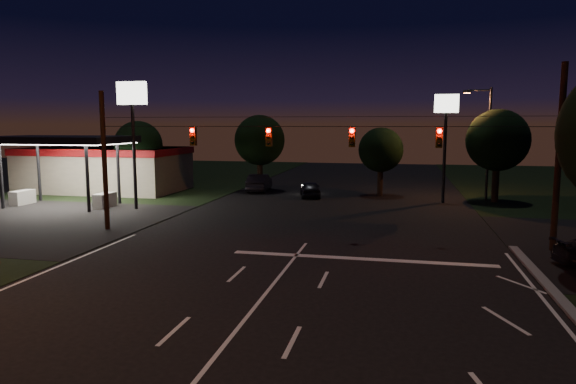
# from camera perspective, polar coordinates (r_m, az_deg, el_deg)

# --- Properties ---
(ground) EXTENTS (140.00, 140.00, 0.00)m
(ground) POSITION_cam_1_polar(r_m,az_deg,el_deg) (13.85, -9.06, -18.73)
(ground) COLOR black
(ground) RESTS_ON ground
(cross_street_left) EXTENTS (20.00, 16.00, 0.02)m
(cross_street_left) POSITION_cam_1_polar(r_m,az_deg,el_deg) (37.45, -29.08, -2.82)
(cross_street_left) COLOR black
(cross_street_left) RESTS_ON ground
(stop_bar) EXTENTS (12.00, 0.50, 0.01)m
(stop_bar) POSITION_cam_1_polar(r_m,az_deg,el_deg) (23.88, 8.07, -7.35)
(stop_bar) COLOR silver
(stop_bar) RESTS_ON ground
(utility_pole_right) EXTENTS (0.30, 0.30, 9.00)m
(utility_pole_right) POSITION_cam_1_polar(r_m,az_deg,el_deg) (28.20, 27.30, -5.83)
(utility_pole_right) COLOR black
(utility_pole_right) RESTS_ON ground
(utility_pole_left) EXTENTS (0.28, 0.28, 8.00)m
(utility_pole_left) POSITION_cam_1_polar(r_m,az_deg,el_deg) (31.91, -19.41, -3.95)
(utility_pole_left) COLOR black
(utility_pole_left) RESTS_ON ground
(signal_span) EXTENTS (24.00, 0.40, 1.56)m
(signal_span) POSITION_cam_1_polar(r_m,az_deg,el_deg) (26.91, 2.44, 6.23)
(signal_span) COLOR black
(signal_span) RESTS_ON ground
(gas_station) EXTENTS (14.20, 16.10, 5.25)m
(gas_station) POSITION_cam_1_polar(r_m,az_deg,el_deg) (49.74, -19.91, 2.77)
(gas_station) COLOR gray
(gas_station) RESTS_ON ground
(pole_sign_left_near) EXTENTS (2.20, 0.30, 9.10)m
(pole_sign_left_near) POSITION_cam_1_polar(r_m,az_deg,el_deg) (38.38, -16.90, 8.50)
(pole_sign_left_near) COLOR black
(pole_sign_left_near) RESTS_ON ground
(pole_sign_right) EXTENTS (1.80, 0.30, 8.40)m
(pole_sign_right) POSITION_cam_1_polar(r_m,az_deg,el_deg) (41.67, 17.13, 7.37)
(pole_sign_right) COLOR black
(pole_sign_right) RESTS_ON ground
(street_light_right_far) EXTENTS (2.20, 0.35, 9.00)m
(street_light_right_far) POSITION_cam_1_polar(r_m,az_deg,el_deg) (44.04, 21.09, 5.89)
(street_light_right_far) COLOR black
(street_light_right_far) RESTS_ON ground
(tree_far_a) EXTENTS (4.20, 4.20, 6.42)m
(tree_far_a) POSITION_cam_1_polar(r_m,az_deg,el_deg) (47.43, -16.20, 4.98)
(tree_far_a) COLOR black
(tree_far_a) RESTS_ON ground
(tree_far_b) EXTENTS (4.60, 4.60, 6.98)m
(tree_far_b) POSITION_cam_1_polar(r_m,az_deg,el_deg) (47.40, -3.11, 5.70)
(tree_far_b) COLOR black
(tree_far_b) RESTS_ON ground
(tree_far_c) EXTENTS (3.80, 3.80, 5.86)m
(tree_far_c) POSITION_cam_1_polar(r_m,az_deg,el_deg) (44.72, 10.30, 4.57)
(tree_far_c) COLOR black
(tree_far_c) RESTS_ON ground
(tree_far_d) EXTENTS (4.80, 4.80, 7.30)m
(tree_far_d) POSITION_cam_1_polar(r_m,az_deg,el_deg) (43.32, 22.26, 5.27)
(tree_far_d) COLOR black
(tree_far_d) RESTS_ON ground
(car_oncoming_a) EXTENTS (2.45, 4.22, 1.35)m
(car_oncoming_a) POSITION_cam_1_polar(r_m,az_deg,el_deg) (43.44, 2.50, 0.33)
(car_oncoming_a) COLOR black
(car_oncoming_a) RESTS_ON ground
(car_oncoming_b) EXTENTS (2.11, 4.93, 1.58)m
(car_oncoming_b) POSITION_cam_1_polar(r_m,az_deg,el_deg) (47.30, -3.21, 1.05)
(car_oncoming_b) COLOR black
(car_oncoming_b) RESTS_ON ground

